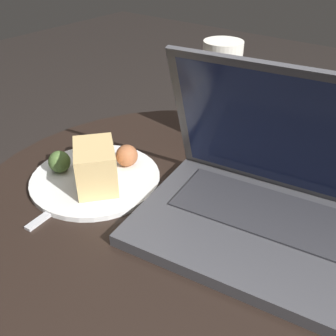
% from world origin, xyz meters
% --- Properties ---
extents(table, '(0.72, 0.72, 0.53)m').
position_xyz_m(table, '(0.00, 0.00, 0.41)').
color(table, '#515156').
rests_on(table, ground_plane).
extents(laptop, '(0.37, 0.28, 0.24)m').
position_xyz_m(laptop, '(0.11, 0.03, 0.58)').
color(laptop, '#47474C').
rests_on(laptop, table).
extents(beer_glass, '(0.07, 0.07, 0.20)m').
position_xyz_m(beer_glass, '(-0.08, 0.22, 0.63)').
color(beer_glass, brown).
rests_on(beer_glass, table).
extents(snack_plate, '(0.22, 0.22, 0.08)m').
position_xyz_m(snack_plate, '(-0.16, -0.04, 0.55)').
color(snack_plate, white).
rests_on(snack_plate, table).
extents(fork, '(0.03, 0.17, 0.00)m').
position_xyz_m(fork, '(-0.16, -0.09, 0.53)').
color(fork, silver).
rests_on(fork, table).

